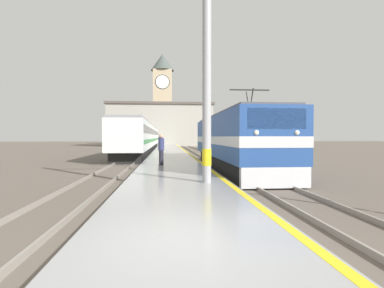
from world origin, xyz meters
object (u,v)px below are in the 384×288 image
Objects in this scene: passenger_train at (144,137)px; second_waiting_passenger at (161,146)px; person_on_platform at (161,149)px; clock_tower at (163,96)px; locomotive_train at (233,141)px; catenary_mast at (209,70)px.

second_waiting_passenger is (2.70, -20.44, -0.55)m from passenger_train.
person_on_platform is at bearing -88.66° from second_waiting_passenger.
locomotive_train is at bearing -84.88° from clock_tower.
catenary_mast is 7.63m from person_on_platform.
clock_tower is (-5.07, 56.50, 10.40)m from locomotive_train.
second_waiting_passenger is 54.24m from clock_tower.
locomotive_train is at bearing -35.98° from second_waiting_passenger.
clock_tower is (2.23, 32.72, 10.21)m from passenger_train.
clock_tower is (-2.38, 64.49, 7.75)m from catenary_mast.
passenger_train is at bearing -93.89° from clock_tower.
locomotive_train is 8.58× the size of person_on_platform.
clock_tower reaches higher than second_waiting_passenger.
person_on_platform is at bearing -164.52° from locomotive_train.
passenger_train is at bearing 98.25° from catenary_mast.
passenger_train is 22.36× the size of second_waiting_passenger.
passenger_train is 32.20m from catenary_mast.
passenger_train is 1.82× the size of clock_tower.
second_waiting_passenger is at bearing 99.57° from catenary_mast.
passenger_train reaches higher than person_on_platform.
passenger_train reaches higher than second_waiting_passenger.
locomotive_train is at bearing 71.45° from catenary_mast.
clock_tower reaches higher than catenary_mast.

